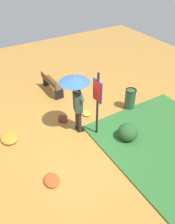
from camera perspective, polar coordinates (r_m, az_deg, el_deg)
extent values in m
plane|color=#B27A33|center=(7.74, -2.58, -4.99)|extent=(18.00, 18.00, 0.00)
cube|color=#2D662D|center=(7.66, 21.44, -8.52)|extent=(4.80, 4.00, 0.05)
cylinder|color=#2D2823|center=(7.46, -2.00, -2.51)|extent=(0.12, 0.12, 0.86)
cylinder|color=#2D2823|center=(7.58, -2.68, -1.77)|extent=(0.12, 0.12, 0.86)
cube|color=black|center=(7.73, -1.68, -4.63)|extent=(0.16, 0.24, 0.08)
cube|color=black|center=(7.85, -2.34, -3.88)|extent=(0.16, 0.24, 0.08)
cube|color=#334738|center=(7.06, -2.49, 2.56)|extent=(0.43, 0.33, 0.64)
sphere|color=#8C664C|center=(6.81, -2.59, 5.73)|extent=(0.20, 0.20, 0.20)
ellipsoid|color=black|center=(6.80, -2.60, 5.95)|extent=(0.20, 0.20, 0.15)
cylinder|color=#334738|center=(6.80, -1.46, 3.19)|extent=(0.18, 0.13, 0.18)
cylinder|color=#334738|center=(6.78, -1.57, 4.00)|extent=(0.24, 0.11, 0.33)
cube|color=black|center=(6.76, -2.07, 5.29)|extent=(0.07, 0.03, 0.14)
cylinder|color=#334738|center=(7.05, -3.23, 4.79)|extent=(0.11, 0.10, 0.09)
cylinder|color=#334738|center=(6.99, -3.27, 5.33)|extent=(0.10, 0.09, 0.23)
cylinder|color=#A5A5AD|center=(6.82, -3.37, 7.53)|extent=(0.02, 0.02, 0.41)
cone|color=#264C8C|center=(6.77, -3.39, 8.23)|extent=(0.96, 0.96, 0.16)
sphere|color=#A5A5AD|center=(6.72, -3.43, 9.05)|extent=(0.02, 0.02, 0.02)
cylinder|color=black|center=(6.94, 2.53, 1.53)|extent=(0.07, 0.07, 2.30)
cube|color=navy|center=(6.63, 2.55, 5.34)|extent=(0.44, 0.04, 0.70)
cube|color=red|center=(6.62, 2.42, 5.30)|extent=(0.38, 0.01, 0.64)
cube|color=brown|center=(8.10, -6.29, -1.83)|extent=(0.31, 0.31, 0.24)
torus|color=brown|center=(8.00, -6.36, -0.94)|extent=(0.14, 0.14, 0.18)
cube|color=black|center=(9.27, -7.18, 4.51)|extent=(0.07, 0.36, 0.44)
cube|color=black|center=(10.30, -10.29, 7.78)|extent=(0.07, 0.36, 0.44)
cube|color=brown|center=(9.70, -8.30, 7.65)|extent=(1.40, 0.15, 0.04)
cube|color=brown|center=(9.66, -8.95, 7.45)|extent=(1.40, 0.15, 0.04)
cube|color=brown|center=(9.62, -9.60, 7.25)|extent=(1.40, 0.15, 0.04)
cube|color=brown|center=(9.56, -9.94, 7.69)|extent=(1.40, 0.09, 0.10)
cube|color=brown|center=(9.49, -10.03, 8.42)|extent=(1.40, 0.09, 0.10)
cylinder|color=#2D5138|center=(8.72, 10.76, 3.17)|extent=(0.40, 0.40, 0.80)
torus|color=black|center=(8.50, 11.08, 5.49)|extent=(0.42, 0.42, 0.04)
ellipsoid|color=#285628|center=(7.39, 10.26, -5.07)|extent=(0.65, 0.65, 0.59)
ellipsoid|color=#1E421E|center=(7.61, 9.80, -4.51)|extent=(0.39, 0.39, 0.39)
ellipsoid|color=gold|center=(8.46, -0.39, -0.20)|extent=(0.45, 0.36, 0.10)
ellipsoid|color=#C68428|center=(7.84, -19.27, -6.17)|extent=(0.69, 0.55, 0.15)
ellipsoid|color=#B74C1E|center=(6.42, -9.13, -16.76)|extent=(0.52, 0.42, 0.11)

